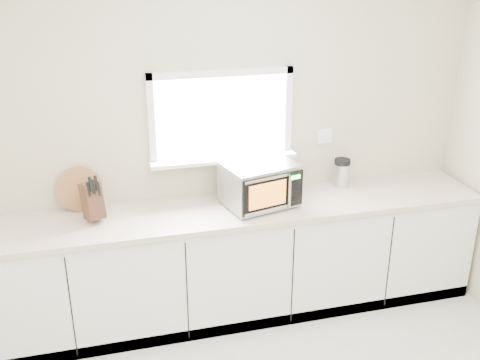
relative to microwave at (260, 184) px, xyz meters
name	(u,v)px	position (x,y,z in m)	size (l,w,h in m)	color
back_wall	(221,139)	(-0.22, 0.31, 0.27)	(4.00, 0.17, 2.70)	#B4AD8F
cabinets	(231,263)	(-0.22, 0.01, -0.65)	(3.92, 0.60, 0.88)	silver
countertop	(231,210)	(-0.22, 0.00, -0.19)	(3.92, 0.64, 0.04)	beige
microwave	(260,184)	(0.00, 0.00, 0.00)	(0.59, 0.51, 0.33)	black
knife_block	(92,200)	(-1.21, 0.06, -0.02)	(0.18, 0.26, 0.35)	#4A2B1A
cutting_board	(79,189)	(-1.30, 0.25, -0.01)	(0.33, 0.33, 0.02)	#9C613C
coffee_grinder	(342,172)	(0.75, 0.19, -0.06)	(0.14, 0.14, 0.23)	#B2B4B9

